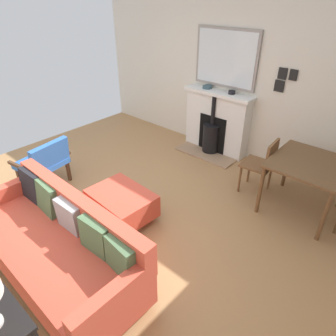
% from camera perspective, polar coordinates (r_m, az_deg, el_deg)
% --- Properties ---
extents(ground_plane, '(5.32, 5.59, 0.01)m').
position_cam_1_polar(ground_plane, '(4.02, -10.70, -9.04)').
color(ground_plane, '#A87A4C').
extents(wall_left, '(0.12, 5.59, 2.88)m').
position_cam_1_polar(wall_left, '(5.23, 11.86, 18.23)').
color(wall_left, beige).
rests_on(wall_left, ground).
extents(fireplace, '(0.62, 1.24, 1.08)m').
position_cam_1_polar(fireplace, '(5.37, 9.07, 8.14)').
color(fireplace, '#9E7A5B').
rests_on(fireplace, ground).
extents(mirror_over_mantel, '(0.04, 1.12, 0.91)m').
position_cam_1_polar(mirror_over_mantel, '(5.16, 10.98, 19.89)').
color(mirror_over_mantel, gray).
extents(mantel_bowl_near, '(0.16, 0.16, 0.05)m').
position_cam_1_polar(mantel_bowl_near, '(5.32, 7.52, 15.13)').
color(mantel_bowl_near, '#334C56').
rests_on(mantel_bowl_near, fireplace).
extents(mantel_bowl_far, '(0.11, 0.11, 0.06)m').
position_cam_1_polar(mantel_bowl_far, '(5.08, 12.09, 14.00)').
color(mantel_bowl_far, black).
rests_on(mantel_bowl_far, fireplace).
extents(sofa, '(0.87, 2.11, 0.81)m').
position_cam_1_polar(sofa, '(3.27, -20.37, -13.51)').
color(sofa, '#B2B2B7').
rests_on(sofa, ground).
extents(ottoman, '(0.63, 0.83, 0.38)m').
position_cam_1_polar(ottoman, '(3.83, -8.83, -6.59)').
color(ottoman, '#B2B2B7').
rests_on(ottoman, ground).
extents(armchair_accent, '(0.76, 0.68, 0.75)m').
position_cam_1_polar(armchair_accent, '(4.65, -22.55, 1.32)').
color(armchair_accent, '#4C3321').
rests_on(armchair_accent, ground).
extents(dining_table, '(0.93, 0.88, 0.73)m').
position_cam_1_polar(dining_table, '(4.09, 25.25, -0.15)').
color(dining_table, brown).
rests_on(dining_table, ground).
extents(dining_chair_near_fireplace, '(0.43, 0.43, 0.83)m').
position_cam_1_polar(dining_chair_near_fireplace, '(4.31, 17.76, 0.98)').
color(dining_chair_near_fireplace, brown).
rests_on(dining_chair_near_fireplace, ground).
extents(photo_gallery_row, '(0.02, 0.30, 0.35)m').
position_cam_1_polar(photo_gallery_row, '(4.78, 21.30, 15.58)').
color(photo_gallery_row, black).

